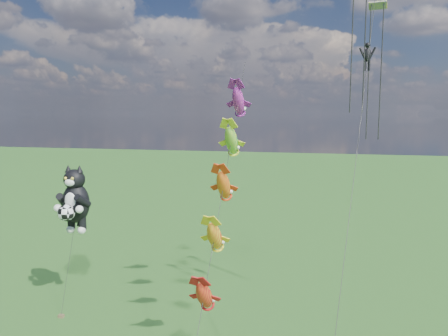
# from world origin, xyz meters

# --- Properties ---
(cat_kite_rig) EXTENTS (2.48, 4.13, 11.06)m
(cat_kite_rig) POSITION_xyz_m (-3.54, 8.77, 8.37)
(cat_kite_rig) COLOR brown
(cat_kite_rig) RESTS_ON ground
(fish_windsock_rig) EXTENTS (0.89, 15.97, 18.86)m
(fish_windsock_rig) POSITION_xyz_m (9.45, 4.79, 10.58)
(fish_windsock_rig) COLOR brown
(fish_windsock_rig) RESTS_ON ground
(parafoil_rig) EXTENTS (3.75, 17.35, 24.78)m
(parafoil_rig) POSITION_xyz_m (17.81, 7.96, 18.53)
(parafoil_rig) COLOR brown
(parafoil_rig) RESTS_ON ground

